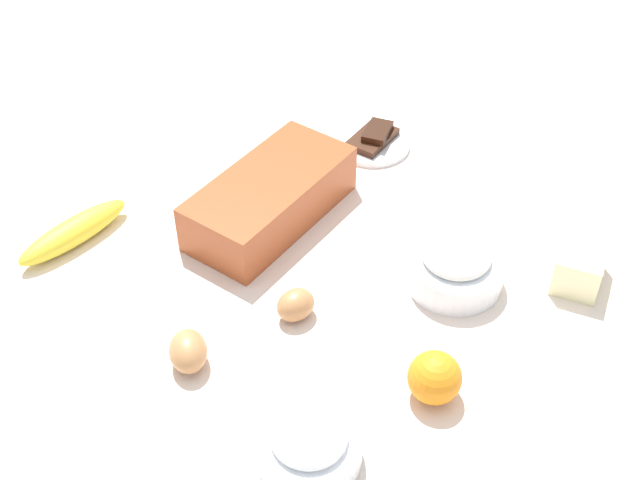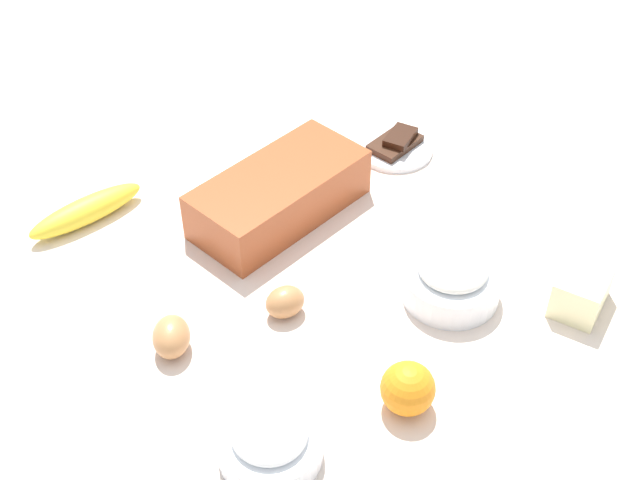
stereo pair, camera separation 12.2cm
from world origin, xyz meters
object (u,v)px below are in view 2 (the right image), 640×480
Objects in this scene: butter_block at (582,290)px; egg_beside_bowl at (285,302)px; banana at (86,211)px; orange_fruit at (408,388)px; sugar_bowl at (270,442)px; egg_near_butter at (171,337)px; loaf_pan at (279,193)px; flour_bowl at (452,279)px; chocolate_plate at (395,146)px.

egg_beside_bowl is at bearing 142.93° from butter_block.
egg_beside_bowl is (-0.33, 0.25, -0.01)m from butter_block.
egg_beside_bowl is (0.12, -0.35, 0.00)m from banana.
sugar_bowl is at bearing 164.16° from orange_fruit.
egg_near_butter is (-0.18, 0.26, -0.01)m from orange_fruit.
loaf_pan reaches higher than flour_bowl.
loaf_pan is at bearing 104.94° from flour_bowl.
egg_near_butter is at bearing -162.05° from loaf_pan.
chocolate_plate is (0.38, 0.18, -0.01)m from egg_beside_bowl.
flour_bowl is 0.21m from orange_fruit.
banana is 0.37m from egg_beside_bowl.
egg_near_butter is at bearing 164.67° from egg_beside_bowl.
sugar_bowl reaches higher than egg_near_butter.
flour_bowl is (0.08, -0.29, -0.01)m from loaf_pan.
banana is at bearing 108.58° from egg_beside_bowl.
loaf_pan is at bearing -178.11° from chocolate_plate.
sugar_bowl is (-0.28, -0.34, -0.01)m from loaf_pan.
loaf_pan is at bearing 25.26° from egg_near_butter.
sugar_bowl is 2.23× the size of egg_beside_bowl.
flour_bowl is 0.36m from sugar_bowl.
egg_near_butter is at bearing 149.03° from butter_block.
loaf_pan reaches higher than egg_beside_bowl.
banana is 2.78× the size of orange_fruit.
butter_block is at bearing -45.46° from flour_bowl.
sugar_bowl is 0.52m from banana.
chocolate_plate is at bearing 25.76° from egg_beside_bowl.
sugar_bowl and butter_block have the same top height.
orange_fruit is at bearing -131.59° from chocolate_plate.
egg_near_butter is (-0.28, -0.13, -0.02)m from loaf_pan.
loaf_pan reaches higher than butter_block.
orange_fruit is 0.22m from egg_beside_bowl.
chocolate_plate is at bearing -18.79° from banana.
butter_block is at bearing -4.90° from orange_fruit.
orange_fruit is at bearing -150.84° from flour_bowl.
banana is (0.04, 0.52, -0.01)m from sugar_bowl.
loaf_pan is at bearing -36.31° from banana.
chocolate_plate is (0.53, 0.14, -0.01)m from egg_near_butter.
orange_fruit reaches higher than banana.
butter_block is 1.61× the size of egg_beside_bowl.
loaf_pan is at bearing 54.71° from egg_beside_bowl.
flour_bowl is 0.73× the size of banana.
egg_beside_bowl reaches higher than chocolate_plate.
butter_block is at bearing -53.36° from banana.
orange_fruit is 0.76× the size of butter_block.
sugar_bowl reaches higher than chocolate_plate.
orange_fruit is 1.23× the size of egg_beside_bowl.
butter_block is 0.69× the size of chocolate_plate.
egg_beside_bowl reaches higher than banana.
flour_bowl is 0.23m from egg_beside_bowl.
egg_beside_bowl is (-0.12, -0.17, -0.02)m from loaf_pan.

